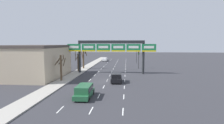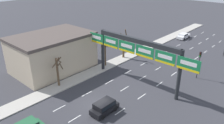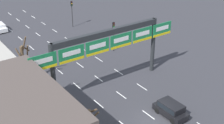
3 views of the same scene
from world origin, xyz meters
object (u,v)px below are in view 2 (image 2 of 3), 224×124
at_px(traffic_light_near_gantry, 199,60).
at_px(tree_bare_third, 124,44).
at_px(tree_bare_closest, 105,53).
at_px(tree_bare_second, 58,70).
at_px(sign_gantry, 136,49).
at_px(suv_black, 104,106).
at_px(car_white, 183,36).

xyz_separation_m(traffic_light_near_gantry, tree_bare_third, (-15.10, -1.47, -0.29)).
xyz_separation_m(tree_bare_closest, tree_bare_second, (-0.13, -10.55, 0.11)).
xyz_separation_m(tree_bare_closest, tree_bare_third, (0.08, 5.50, 0.38)).
bearing_deg(tree_bare_third, sign_gantry, -40.71).
xyz_separation_m(tree_bare_second, tree_bare_third, (0.21, 16.05, 0.27)).
height_order(sign_gantry, tree_bare_third, sign_gantry).
height_order(sign_gantry, suv_black, sign_gantry).
bearing_deg(car_white, tree_bare_second, -95.23).
distance_m(sign_gantry, suv_black, 10.58).
height_order(car_white, tree_bare_third, tree_bare_third).
relative_size(sign_gantry, tree_bare_second, 4.24).
bearing_deg(tree_bare_closest, suv_black, -46.62).
relative_size(suv_black, traffic_light_near_gantry, 0.81).
distance_m(car_white, tree_bare_second, 37.61).
relative_size(car_white, suv_black, 1.21).
xyz_separation_m(car_white, traffic_light_near_gantry, (11.88, -19.88, 2.67)).
bearing_deg(tree_bare_third, tree_bare_second, -90.74).
bearing_deg(sign_gantry, tree_bare_second, -133.02).
xyz_separation_m(sign_gantry, tree_bare_second, (-8.40, -9.00, -3.00)).
distance_m(traffic_light_near_gantry, tree_bare_second, 23.27).
bearing_deg(tree_bare_second, car_white, 84.77).
height_order(sign_gantry, tree_bare_second, sign_gantry).
xyz_separation_m(suv_black, tree_bare_second, (-10.25, 0.16, 1.95)).
xyz_separation_m(suv_black, tree_bare_third, (-10.04, 16.21, 2.22)).
relative_size(sign_gantry, traffic_light_near_gantry, 4.23).
relative_size(traffic_light_near_gantry, tree_bare_closest, 0.89).
xyz_separation_m(sign_gantry, car_white, (-4.98, 28.39, -5.12)).
xyz_separation_m(car_white, tree_bare_closest, (-3.29, -26.85, 2.01)).
bearing_deg(suv_black, tree_bare_closest, 133.38).
distance_m(suv_black, tree_bare_closest, 14.85).
distance_m(car_white, traffic_light_near_gantry, 23.31).
bearing_deg(tree_bare_second, tree_bare_third, 89.26).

